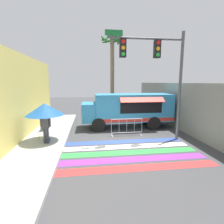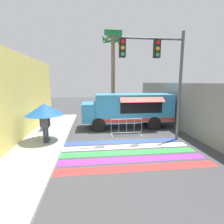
{
  "view_description": "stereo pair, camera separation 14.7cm",
  "coord_description": "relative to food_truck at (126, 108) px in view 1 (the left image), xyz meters",
  "views": [
    {
      "loc": [
        -1.88,
        -8.94,
        3.26
      ],
      "look_at": [
        -0.39,
        2.23,
        1.33
      ],
      "focal_mm": 28.0,
      "sensor_mm": 36.0,
      "label": 1
    },
    {
      "loc": [
        -1.73,
        -8.96,
        3.26
      ],
      "look_at": [
        -0.39,
        2.23,
        1.33
      ],
      "focal_mm": 28.0,
      "sensor_mm": 36.0,
      "label": 2
    }
  ],
  "objects": [
    {
      "name": "sidewalk_left",
      "position": [
        -6.13,
        -3.32,
        -1.33
      ],
      "size": [
        4.4,
        16.0,
        0.16
      ],
      "color": "#B7B5AD",
      "rests_on": "ground_plane"
    },
    {
      "name": "traffic_signal_pole",
      "position": [
        0.98,
        -3.13,
        2.82
      ],
      "size": [
        4.23,
        0.29,
        5.9
      ],
      "color": "#515456",
      "rests_on": "ground_plane"
    },
    {
      "name": "barricade_front",
      "position": [
        -0.39,
        -2.07,
        -0.88
      ],
      "size": [
        1.93,
        0.44,
        1.07
      ],
      "color": "#B7BABF",
      "rests_on": "ground_plane"
    },
    {
      "name": "folding_chair",
      "position": [
        -5.21,
        -2.31,
        -0.73
      ],
      "size": [
        0.43,
        0.43,
        0.86
      ],
      "rotation": [
        0.0,
        0.0,
        0.38
      ],
      "color": "#4C4C51",
      "rests_on": "sidewalk_left"
    },
    {
      "name": "crosswalk_painted",
      "position": [
        -0.79,
        -4.67,
        -1.4
      ],
      "size": [
        6.4,
        3.6,
        0.01
      ],
      "color": "red",
      "rests_on": "ground_plane"
    },
    {
      "name": "ground_plane",
      "position": [
        -0.79,
        -3.32,
        -1.41
      ],
      "size": [
        60.0,
        60.0,
        0.0
      ],
      "primitive_type": "plane",
      "color": "#424244"
    },
    {
      "name": "patio_umbrella",
      "position": [
        -4.96,
        -2.84,
        0.45
      ],
      "size": [
        1.97,
        1.97,
        2.02
      ],
      "color": "black",
      "rests_on": "sidewalk_left"
    },
    {
      "name": "vendor_person",
      "position": [
        -4.87,
        -3.29,
        -0.29
      ],
      "size": [
        0.53,
        0.22,
        1.69
      ],
      "rotation": [
        0.0,
        0.0,
        0.14
      ],
      "color": "#2D3347",
      "rests_on": "sidewalk_left"
    },
    {
      "name": "concrete_wall_right",
      "position": [
        3.59,
        -0.32,
        0.2
      ],
      "size": [
        0.2,
        16.0,
        3.21
      ],
      "color": "gray",
      "rests_on": "ground_plane"
    },
    {
      "name": "palm_tree",
      "position": [
        -0.39,
        4.59,
        3.88
      ],
      "size": [
        2.44,
        2.43,
        7.7
      ],
      "color": "#7A664C",
      "rests_on": "ground_plane"
    },
    {
      "name": "food_truck",
      "position": [
        0.0,
        0.0,
        0.0
      ],
      "size": [
        6.34,
        2.61,
        2.42
      ],
      "color": "#338CBF",
      "rests_on": "ground_plane"
    },
    {
      "name": "building_left_facade",
      "position": [
        -6.4,
        -3.32,
        1.0
      ],
      "size": [
        0.25,
        16.0,
        4.82
      ],
      "color": "#E5D166",
      "rests_on": "ground_plane"
    }
  ]
}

